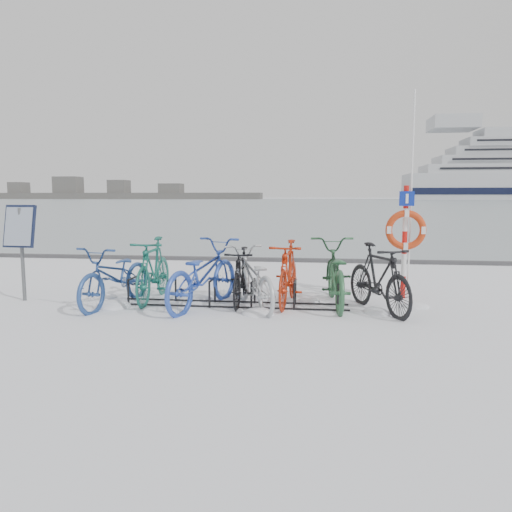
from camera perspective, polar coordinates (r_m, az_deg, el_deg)
The scene contains 16 objects.
ground at distance 8.72m, azimuth -2.69°, elevation -5.65°, with size 900.00×900.00×0.00m, color white.
ice_sheet at distance 163.40m, azimuth 6.83°, elevation 6.20°, with size 400.00×298.00×0.02m, color #9EABB2.
quay_edge at distance 14.48m, azimuth 1.36°, elevation -0.41°, with size 400.00×0.25×0.10m, color #3F3F42.
bike_rack at distance 8.69m, azimuth -2.70°, elevation -4.48°, with size 4.00×0.48×0.46m.
info_board at distance 9.86m, azimuth -25.36°, elevation 2.49°, with size 0.59×0.25×1.73m.
lifebuoy_station at distance 9.49m, azimuth 16.75°, elevation 2.84°, with size 0.73×0.22×3.78m.
shoreline at distance 295.44m, azimuth -17.52°, elevation 6.77°, with size 180.00×12.00×9.50m.
bike_0 at distance 8.98m, azimuth -15.68°, elevation -1.98°, with size 0.73×2.08×1.09m, color navy.
bike_1 at distance 9.23m, azimuth -11.65°, elevation -1.36°, with size 0.56×1.97×1.18m, color #165A4D.
bike_2 at distance 8.57m, azimuth -6.13°, elevation -1.86°, with size 0.79×2.26×1.19m, color #2A49AC.
bike_3 at distance 8.81m, azimuth -1.66°, elevation -2.14°, with size 0.48×1.70×1.02m, color black.
bike_4 at distance 8.48m, azimuth -0.40°, elevation -2.36°, with size 0.70×2.02×1.06m, color #A9AEB2.
bike_5 at distance 8.78m, azimuth 3.70°, elevation -1.75°, with size 0.54×1.91×1.15m, color #AA250C.
bike_6 at distance 8.79m, azimuth 8.99°, elevation -1.72°, with size 0.78×2.25×1.18m, color #295835.
bike_7 at distance 8.45m, azimuth 13.86°, elevation -2.27°, with size 0.54×1.92×1.15m, color black.
snow_drifts at distance 8.67m, azimuth -1.59°, elevation -5.73°, with size 6.08×1.68×0.21m.
Camera 1 is at (1.49, -8.38, 1.90)m, focal length 35.00 mm.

